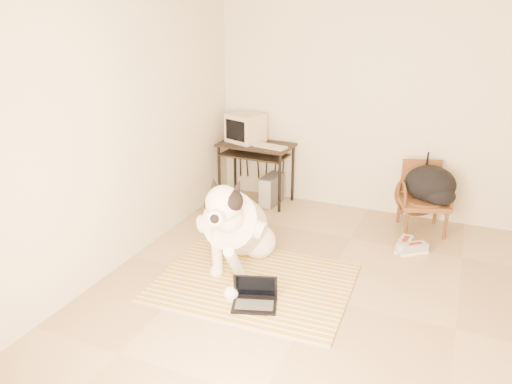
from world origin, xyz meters
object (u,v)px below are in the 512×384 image
Objects in this scene: crt_monitor at (246,128)px; laptop at (255,297)px; computer_desk at (256,152)px; backpack at (432,186)px; pc_tower at (271,190)px; dog at (236,227)px; rattan_chair at (423,197)px.

laptop is at bearing -64.10° from crt_monitor.
crt_monitor reaches higher than computer_desk.
backpack is (2.19, -0.07, -0.12)m from computer_desk.
computer_desk is 0.53m from pc_tower.
backpack is at bearing -1.84° from pc_tower.
dog is at bearing 127.30° from laptop.
dog is 1.94m from crt_monitor.
computer_desk is at bearing -20.40° from crt_monitor.
rattan_chair is at bearing 165.72° from backpack.
laptop is 0.78× the size of backpack.
rattan_chair reaches higher than backpack.
dog reaches higher than computer_desk.
backpack is (1.96, -0.06, 0.36)m from pc_tower.
dog is at bearing -134.74° from rattan_chair.
laptop is 2.52m from rattan_chair.
pc_tower is at bearing -10.31° from crt_monitor.
pc_tower is (-0.28, 1.66, -0.22)m from dog.
dog is at bearing -68.72° from crt_monitor.
pc_tower is at bearing 108.01° from laptop.
rattan_chair is at bearing 45.26° from dog.
computer_desk is 1.90× the size of crt_monitor.
computer_desk is 2.20m from backpack.
pc_tower is (-0.74, 2.26, 0.11)m from laptop.
laptop is 0.88× the size of crt_monitor.
rattan_chair is at bearing -1.28° from pc_tower.
backpack is (1.23, 2.20, 0.47)m from laptop.
dog reaches higher than laptop.
laptop is 0.46× the size of computer_desk.
computer_desk is 1.22× the size of rattan_chair.
dog is 2.48× the size of backpack.
dog is 3.32× the size of pc_tower.
rattan_chair is 0.18m from backpack.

